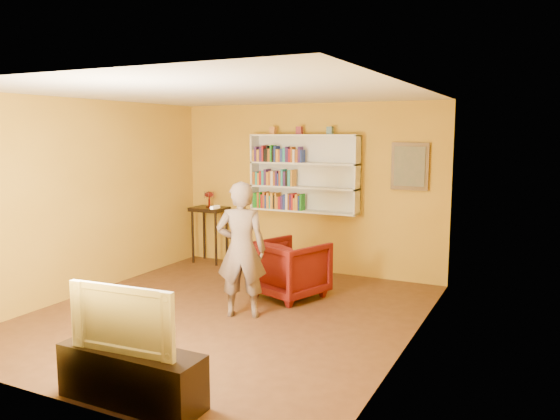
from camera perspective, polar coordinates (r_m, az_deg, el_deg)
The scene contains 16 objects.
room_shell at distance 6.67m, azimuth -5.75°, elevation -2.52°, with size 5.30×5.80×2.88m.
bookshelf at distance 8.72m, azimuth 2.66°, elevation 3.83°, with size 1.80×0.29×1.23m.
books_row_lower at distance 8.85m, azimuth -0.15°, elevation 0.92°, with size 0.87×0.19×0.27m.
books_row_middle at distance 8.84m, azimuth -0.56°, elevation 3.36°, with size 0.71×0.18×0.27m.
books_row_upper at distance 8.79m, azimuth -0.22°, elevation 5.79°, with size 0.87×0.19×0.27m.
ornament_left at distance 8.88m, azimuth -0.73°, elevation 8.30°, with size 0.09×0.09×0.12m, color #C67A38.
ornament_centre at distance 8.67m, azimuth 2.04°, elevation 8.31°, with size 0.09×0.09×0.12m, color maroon.
ornament_right at distance 8.47m, azimuth 5.24°, elevation 8.28°, with size 0.09×0.09×0.12m, color slate.
framed_painting at distance 8.23m, azimuth 13.41°, elevation 4.46°, with size 0.55×0.05×0.70m.
console_table at distance 9.50m, azimuth -7.38°, elevation -0.71°, with size 0.59×0.45×0.97m.
ruby_lustre at distance 9.45m, azimuth -7.42°, elevation 1.47°, with size 0.17×0.17×0.27m.
armchair at distance 7.51m, azimuth 1.05°, elevation -6.15°, with size 0.84×0.87×0.79m, color #450406.
person at distance 6.64m, azimuth -4.06°, elevation -4.15°, with size 0.61×0.40×1.67m, color brown.
game_remote at distance 6.39m, azimuth -6.79°, elevation 0.28°, with size 0.04×0.15×0.04m, color white.
tv_cabinet at distance 4.90m, azimuth -15.25°, elevation -16.38°, with size 1.30×0.39×0.46m, color black.
television at distance 4.71m, azimuth -15.48°, elevation -10.66°, with size 0.98×0.13×0.57m, color black.
Camera 1 is at (3.50, -5.55, 2.23)m, focal length 35.00 mm.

